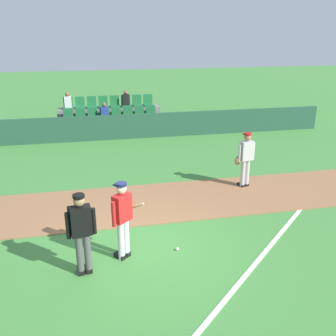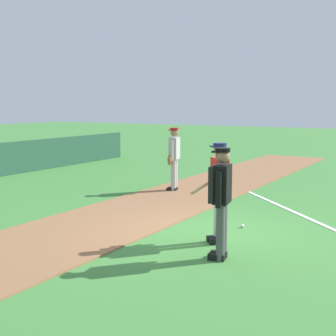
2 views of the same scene
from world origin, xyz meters
name	(u,v)px [view 2 (image 2 of 2)]	position (x,y,z in m)	size (l,w,h in m)	color
ground_plane	(210,234)	(0.00, 0.00, 0.00)	(80.00, 80.00, 0.00)	#42843A
infield_dirt_path	(113,220)	(0.00, 2.25, 0.01)	(28.00, 2.64, 0.03)	#936642
foul_line_chalk	(284,208)	(3.00, -0.50, 0.01)	(12.00, 0.10, 0.01)	white
batter_red_jersey	(219,188)	(-0.43, -0.35, 0.97)	(0.71, 0.69, 1.76)	silver
umpire_home_plate	(221,197)	(-1.27, -0.75, 1.00)	(0.58, 0.36, 1.76)	#4C4C4C
runner_grey_jersey	(174,157)	(3.64, 2.81, 0.96)	(0.67, 0.37, 1.76)	#B2B2B2
baseball	(242,226)	(0.77, -0.33, 0.04)	(0.07, 0.07, 0.07)	white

